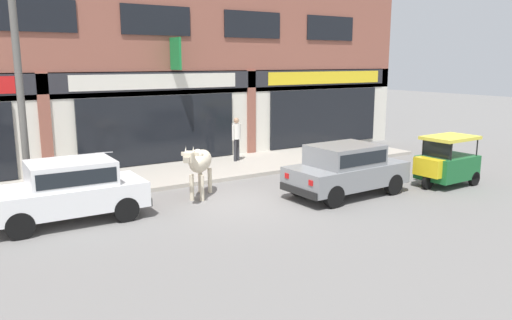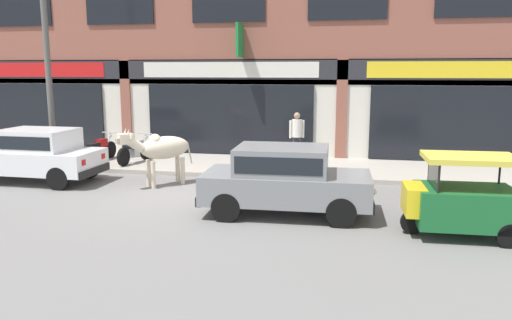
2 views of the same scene
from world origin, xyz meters
name	(u,v)px [view 1 (image 1 of 2)]	position (x,y,z in m)	size (l,w,h in m)	color
ground_plane	(239,202)	(0.00, 0.00, 0.00)	(90.00, 90.00, 0.00)	slate
sidewalk	(181,173)	(0.00, 3.86, 0.06)	(19.00, 3.32, 0.13)	#A8A093
shop_building	(155,53)	(0.00, 5.78, 4.04)	(23.00, 1.40, 8.53)	#8E5142
cow	(200,162)	(-0.70, 0.97, 1.01)	(1.60, 1.74, 1.61)	beige
car_0	(69,188)	(-4.23, 0.73, 0.81)	(3.64, 1.68, 1.46)	black
car_1	(346,167)	(2.86, -1.06, 0.81)	(3.66, 1.71, 1.46)	black
auto_rickshaw	(446,164)	(6.23, -1.84, 0.66)	(2.01, 1.21, 1.52)	black
motorcycle_0	(63,177)	(-3.83, 3.39, 0.51)	(0.53, 1.81, 0.88)	black
motorcycle_1	(107,172)	(-2.57, 3.37, 0.51)	(0.59, 1.80, 0.88)	black
pedestrian	(236,134)	(2.48, 4.37, 1.11)	(0.46, 0.32, 1.60)	#2D2D33
utility_pole	(20,87)	(-4.86, 2.50, 3.12)	(0.18, 0.18, 6.00)	#595651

